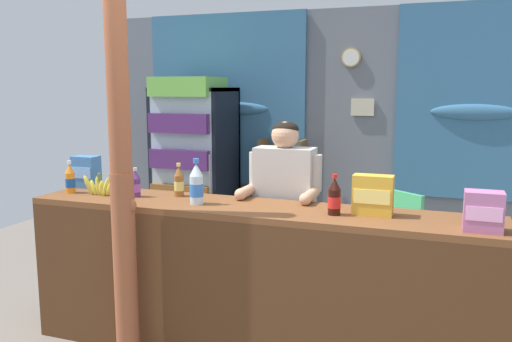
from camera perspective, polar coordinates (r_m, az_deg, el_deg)
The scene contains 17 objects.
ground_plane at distance 4.29m, azimuth 3.30°, elevation -14.89°, with size 8.07×8.07×0.00m, color slate.
back_wall_curtained at distance 5.79m, azimuth 8.73°, elevation 4.81°, with size 5.53×0.22×2.55m.
stall_counter at distance 3.35m, azimuth -1.04°, elevation -10.78°, with size 3.00×0.53×0.99m.
timber_post at distance 3.28m, azimuth -14.29°, elevation -1.06°, with size 0.17×0.14×2.46m.
drink_fridge at distance 5.77m, azimuth -6.80°, elevation 1.82°, with size 0.79×0.76×1.84m.
bottle_shelf_rack at distance 5.74m, azimuth 2.86°, elevation -2.20°, with size 0.48×0.28×1.18m.
plastic_lawn_chair at distance 4.82m, azimuth 16.43°, elevation -6.29°, with size 0.62×0.62×0.86m.
shopkeeper at distance 3.70m, azimuth 3.07°, elevation -3.23°, with size 0.52×0.42×1.51m.
soda_bottle_water at distance 3.40m, azimuth -6.44°, elevation -1.50°, with size 0.09×0.09×0.29m.
soda_bottle_orange_soda at distance 3.97m, azimuth -19.42°, elevation -0.84°, with size 0.07×0.07×0.23m.
soda_bottle_iced_tea at distance 3.67m, azimuth -8.32°, elevation -1.20°, with size 0.07×0.07×0.23m.
soda_bottle_cola at distance 3.14m, azimuth 8.45°, elevation -2.85°, with size 0.08×0.08×0.24m.
soda_bottle_grape_soda at distance 3.70m, azimuth -12.86°, elevation -1.43°, with size 0.07×0.07×0.20m.
snack_box_wafer at distance 2.99m, azimuth 23.33°, elevation -4.03°, with size 0.19×0.13×0.21m.
snack_box_choco_powder at distance 3.17m, azimuth 12.50°, elevation -2.57°, with size 0.23×0.11×0.24m.
snack_box_biscuit at distance 4.15m, azimuth -17.85°, elevation -0.07°, with size 0.19×0.13×0.24m.
banana_bunch at distance 3.82m, azimuth -16.54°, elevation -1.62°, with size 0.27×0.05×0.16m.
Camera 1 is at (1.11, -2.51, 1.74)m, focal length 37.07 mm.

